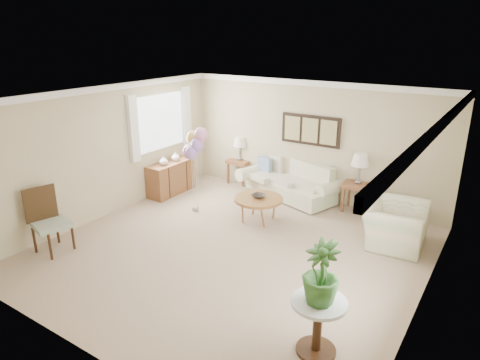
{
  "coord_description": "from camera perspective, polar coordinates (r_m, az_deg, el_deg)",
  "views": [
    {
      "loc": [
        3.69,
        -5.42,
        3.54
      ],
      "look_at": [
        -0.26,
        0.6,
        1.05
      ],
      "focal_mm": 32.0,
      "sensor_mm": 36.0,
      "label": 1
    }
  ],
  "objects": [
    {
      "name": "end_table_right",
      "position": [
        9.12,
        15.42,
        -1.0
      ],
      "size": [
        0.56,
        0.51,
        0.61
      ],
      "color": "brown",
      "rests_on": "ground"
    },
    {
      "name": "vase_white",
      "position": [
        9.66,
        -10.17,
        2.56
      ],
      "size": [
        0.21,
        0.21,
        0.2
      ],
      "primitive_type": "imported",
      "rotation": [
        0.0,
        0.0,
        -0.12
      ],
      "color": "silver",
      "rests_on": "credenza"
    },
    {
      "name": "vase_sage",
      "position": [
        9.94,
        -8.6,
        3.12
      ],
      "size": [
        0.26,
        0.26,
        0.2
      ],
      "primitive_type": "imported",
      "rotation": [
        0.0,
        0.0,
        -0.42
      ],
      "color": "silver",
      "rests_on": "credenza"
    },
    {
      "name": "sofa",
      "position": [
        9.7,
        6.87,
        -0.38
      ],
      "size": [
        2.52,
        1.44,
        0.84
      ],
      "color": "beige",
      "rests_on": "ground"
    },
    {
      "name": "end_table_left",
      "position": [
        10.49,
        -0.01,
        2.23
      ],
      "size": [
        0.55,
        0.5,
        0.59
      ],
      "color": "brown",
      "rests_on": "ground"
    },
    {
      "name": "coffee_table",
      "position": [
        8.37,
        2.48,
        -2.63
      ],
      "size": [
        0.96,
        0.96,
        0.48
      ],
      "color": "olive",
      "rests_on": "ground"
    },
    {
      "name": "potted_plant",
      "position": [
        4.84,
        10.75,
        -12.04
      ],
      "size": [
        0.55,
        0.55,
        0.75
      ],
      "primitive_type": "imported",
      "rotation": [
        0.0,
        0.0,
        -0.42
      ],
      "color": "#224F1A",
      "rests_on": "side_table"
    },
    {
      "name": "side_table",
      "position": [
        5.15,
        10.4,
        -17.14
      ],
      "size": [
        0.64,
        0.64,
        0.7
      ],
      "color": "silver",
      "rests_on": "ground"
    },
    {
      "name": "lamp_left",
      "position": [
        10.35,
        -0.01,
        5.02
      ],
      "size": [
        0.32,
        0.32,
        0.56
      ],
      "color": "gray",
      "rests_on": "end_table_left"
    },
    {
      "name": "accent_chair",
      "position": [
        7.9,
        -24.23,
        -4.72
      ],
      "size": [
        0.67,
        0.67,
        1.11
      ],
      "color": "#8F9D8A",
      "rests_on": "ground"
    },
    {
      "name": "ground_plane",
      "position": [
        7.45,
        -0.87,
        -9.29
      ],
      "size": [
        6.0,
        6.0,
        0.0
      ],
      "primitive_type": "plane",
      "color": "tan"
    },
    {
      "name": "credenza",
      "position": [
        9.98,
        -9.2,
        0.31
      ],
      "size": [
        0.46,
        1.2,
        0.74
      ],
      "color": "brown",
      "rests_on": "ground"
    },
    {
      "name": "room_shell",
      "position": [
        6.96,
        -1.26,
        3.12
      ],
      "size": [
        6.04,
        6.04,
        2.6
      ],
      "color": "#C1B38A",
      "rests_on": "ground"
    },
    {
      "name": "decor_bowl",
      "position": [
        8.36,
        2.49,
        -2.13
      ],
      "size": [
        0.27,
        0.27,
        0.06
      ],
      "primitive_type": "imported",
      "rotation": [
        0.0,
        0.0,
        0.06
      ],
      "color": "#2F2925",
      "rests_on": "coffee_table"
    },
    {
      "name": "balloon_cluster",
      "position": [
        8.57,
        -6.08,
        4.7
      ],
      "size": [
        0.52,
        0.41,
        1.79
      ],
      "color": "gray",
      "rests_on": "ground"
    },
    {
      "name": "armchair",
      "position": [
        7.96,
        19.89,
        -5.61
      ],
      "size": [
        1.06,
        1.2,
        0.74
      ],
      "primitive_type": "imported",
      "rotation": [
        0.0,
        0.0,
        1.64
      ],
      "color": "beige",
      "rests_on": "ground"
    },
    {
      "name": "wall_art_triptych",
      "position": [
        9.37,
        9.37,
        6.57
      ],
      "size": [
        1.35,
        0.06,
        0.65
      ],
      "color": "black",
      "rests_on": "ground"
    },
    {
      "name": "lamp_right",
      "position": [
        8.94,
        15.74,
        2.5
      ],
      "size": [
        0.36,
        0.36,
        0.63
      ],
      "color": "gray",
      "rests_on": "end_table_right"
    }
  ]
}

